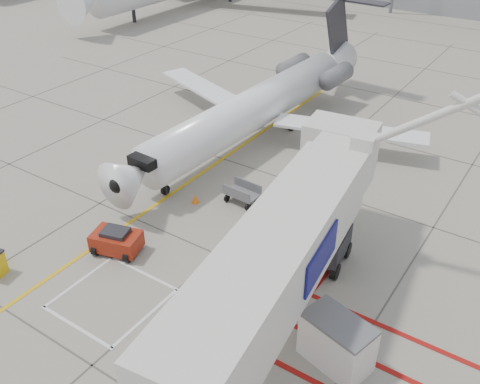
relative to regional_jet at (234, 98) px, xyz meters
The scene contains 8 objects.
ground_plane 14.81m from the regional_jet, 68.16° to the right, with size 260.00×260.00×0.00m, color gray.
regional_jet is the anchor object (origin of this frame).
jet_bridge 16.51m from the regional_jet, 50.85° to the right, with size 8.80×18.59×7.43m, color silver, non-canonical shape.
pushback_tug 12.23m from the regional_jet, 84.16° to the right, with size 2.27×1.42×1.32m, color maroon, non-canonical shape.
baggage_cart 6.87m from the regional_jet, 51.78° to the right, with size 1.84×1.16×1.16m, color #5A595F, non-canonical shape.
ground_power_unit 17.78m from the regional_jet, 43.20° to the right, with size 2.58×1.50×2.04m, color silver, non-canonical shape.
cone_nose 7.35m from the regional_jet, 75.09° to the right, with size 0.38×0.38×0.53m, color orange.
cone_side 12.11m from the regional_jet, 52.13° to the right, with size 0.40×0.40×0.55m, color #E84B0C.
Camera 1 is at (12.17, -12.13, 16.20)m, focal length 40.00 mm.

